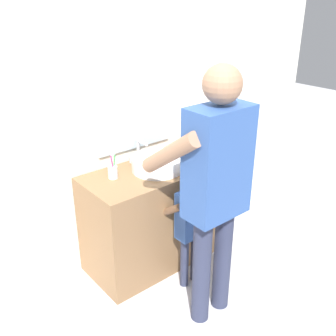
# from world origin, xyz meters

# --- Properties ---
(ground_plane) EXTENTS (14.00, 14.00, 0.00)m
(ground_plane) POSITION_xyz_m (0.00, 0.00, 0.00)
(ground_plane) COLOR silver
(back_wall) EXTENTS (4.40, 0.10, 2.70)m
(back_wall) POSITION_xyz_m (0.00, 0.62, 1.35)
(back_wall) COLOR silver
(back_wall) RESTS_ON ground
(vanity_cabinet) EXTENTS (1.16, 0.54, 0.83)m
(vanity_cabinet) POSITION_xyz_m (0.00, 0.30, 0.41)
(vanity_cabinet) COLOR olive
(vanity_cabinet) RESTS_ON ground
(sink_basin) EXTENTS (0.39, 0.39, 0.11)m
(sink_basin) POSITION_xyz_m (0.00, 0.28, 0.89)
(sink_basin) COLOR white
(sink_basin) RESTS_ON vanity_cabinet
(faucet) EXTENTS (0.18, 0.14, 0.18)m
(faucet) POSITION_xyz_m (0.00, 0.51, 0.91)
(faucet) COLOR #B7BABF
(faucet) RESTS_ON vanity_cabinet
(toothbrush_cup) EXTENTS (0.07, 0.07, 0.21)m
(toothbrush_cup) POSITION_xyz_m (-0.34, 0.37, 0.88)
(toothbrush_cup) COLOR silver
(toothbrush_cup) RESTS_ON vanity_cabinet
(soap_bottle) EXTENTS (0.06, 0.06, 0.16)m
(soap_bottle) POSITION_xyz_m (0.30, 0.29, 0.90)
(soap_bottle) COLOR #B27FC6
(soap_bottle) RESTS_ON vanity_cabinet
(child_toddler) EXTENTS (0.29, 0.29, 0.93)m
(child_toddler) POSITION_xyz_m (0.00, -0.10, 0.55)
(child_toddler) COLOR #2D334C
(child_toddler) RESTS_ON ground
(adult_parent) EXTENTS (0.54, 0.57, 1.74)m
(adult_parent) POSITION_xyz_m (-0.09, -0.41, 1.04)
(adult_parent) COLOR #2D334C
(adult_parent) RESTS_ON ground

